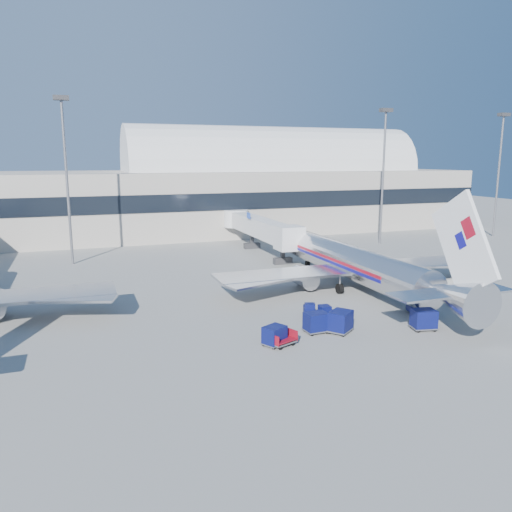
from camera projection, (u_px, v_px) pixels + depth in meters
name	position (u px, v px, depth m)	size (l,w,h in m)	color
ground	(290.00, 309.00, 48.60)	(260.00, 260.00, 0.00)	gray
terminal	(106.00, 196.00, 94.35)	(170.00, 28.15, 21.00)	#B2AA9E
airliner_main	(357.00, 264.00, 55.51)	(32.00, 37.26, 12.07)	silver
jetbridge_near	(256.00, 226.00, 78.83)	(4.40, 27.50, 6.25)	silver
mast_west	(65.00, 156.00, 66.85)	(2.00, 1.20, 22.60)	slate
mast_east	(384.00, 157.00, 83.42)	(2.00, 1.20, 22.60)	slate
mast_far_east	(500.00, 157.00, 91.71)	(2.00, 1.20, 22.60)	slate
barrier_near	(429.00, 285.00, 56.32)	(3.00, 0.55, 0.90)	#9E9E96
barrier_mid	(453.00, 282.00, 57.42)	(3.00, 0.55, 0.90)	#9E9E96
barrier_far	(476.00, 280.00, 58.51)	(3.00, 0.55, 0.90)	#9E9E96
tug_lead	(329.00, 314.00, 44.73)	(2.49, 1.38, 1.57)	#090E45
tug_right	(420.00, 305.00, 47.38)	(2.73, 1.79, 1.64)	#090E45
tug_left	(309.00, 310.00, 46.11)	(1.83, 2.42, 1.41)	#090E45
cart_train_a	(340.00, 321.00, 41.96)	(2.65, 2.56, 1.86)	#090E45
cart_train_b	(316.00, 322.00, 41.95)	(2.05, 1.61, 1.73)	#090E45
cart_train_c	(274.00, 335.00, 39.06)	(2.20, 2.03, 1.57)	#090E45
cart_solo_near	(424.00, 319.00, 42.64)	(2.29, 1.91, 1.78)	#090E45
cart_solo_far	(464.00, 299.00, 48.76)	(2.49, 2.28, 1.77)	#090E45
cart_open_red	(282.00, 341.00, 39.09)	(2.53, 2.18, 0.57)	slate
ramp_worker	(474.00, 311.00, 45.32)	(0.63, 0.42, 1.74)	#C6EB18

